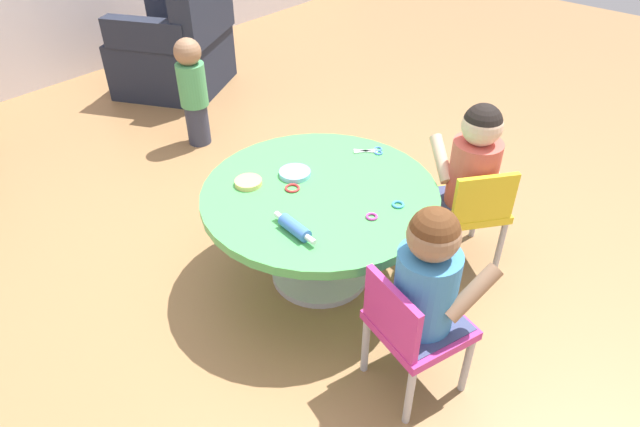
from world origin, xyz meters
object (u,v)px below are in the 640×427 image
(child_chair_left, at_px, (412,327))
(child_chair_right, at_px, (470,208))
(seated_child_left, at_px, (429,274))
(armchair_dark, at_px, (178,47))
(toddler_standing, at_px, (193,89))
(seated_child_right, at_px, (475,160))
(craft_scissors, at_px, (373,151))
(rolling_pin, at_px, (295,228))
(craft_table, at_px, (320,210))

(child_chair_left, height_order, child_chair_right, same)
(seated_child_left, bearing_deg, armchair_dark, 68.92)
(armchair_dark, relative_size, toddler_standing, 1.43)
(child_chair_right, distance_m, armchair_dark, 2.61)
(child_chair_right, bearing_deg, toddler_standing, 92.83)
(seated_child_right, xyz_separation_m, armchair_dark, (0.34, 2.56, -0.22))
(toddler_standing, distance_m, craft_scissors, 1.37)
(seated_child_left, distance_m, rolling_pin, 0.54)
(child_chair_left, distance_m, rolling_pin, 0.55)
(child_chair_left, distance_m, seated_child_right, 0.84)
(rolling_pin, relative_size, craft_scissors, 1.73)
(seated_child_left, bearing_deg, child_chair_left, 162.34)
(child_chair_right, bearing_deg, seated_child_right, 52.72)
(seated_child_right, distance_m, toddler_standing, 1.81)
(child_chair_right, bearing_deg, seated_child_left, -163.78)
(seated_child_left, relative_size, toddler_standing, 0.76)
(child_chair_right, bearing_deg, child_chair_left, -165.42)
(child_chair_left, xyz_separation_m, child_chair_right, (0.75, 0.20, 0.00))
(seated_child_right, bearing_deg, rolling_pin, 160.25)
(seated_child_right, relative_size, armchair_dark, 0.53)
(seated_child_right, relative_size, rolling_pin, 2.21)
(craft_table, xyz_separation_m, child_chair_left, (-0.24, -0.63, -0.06))
(armchair_dark, bearing_deg, child_chair_right, -97.99)
(child_chair_left, xyz_separation_m, seated_child_right, (0.78, 0.23, 0.23))
(craft_table, xyz_separation_m, rolling_pin, (-0.27, -0.11, 0.12))
(craft_table, distance_m, child_chair_left, 0.68)
(armchair_dark, distance_m, toddler_standing, 0.89)
(craft_scissors, bearing_deg, seated_child_right, -71.97)
(rolling_pin, bearing_deg, seated_child_left, -82.34)
(seated_child_left, relative_size, rolling_pin, 2.21)
(seated_child_left, height_order, seated_child_right, same)
(craft_scissors, bearing_deg, seated_child_left, -131.67)
(craft_table, height_order, child_chair_left, child_chair_left)
(armchair_dark, xyz_separation_m, toddler_standing, (-0.45, -0.76, 0.05))
(child_chair_left, xyz_separation_m, toddler_standing, (0.66, 2.02, 0.05))
(child_chair_right, relative_size, craft_scissors, 4.01)
(seated_child_left, bearing_deg, rolling_pin, 97.66)
(rolling_pin, bearing_deg, armchair_dark, 63.11)
(rolling_pin, distance_m, craft_scissors, 0.68)
(armchair_dark, xyz_separation_m, craft_scissors, (-0.48, -2.12, 0.16))
(craft_table, bearing_deg, craft_scissors, 4.06)
(child_chair_left, bearing_deg, toddler_standing, 71.89)
(craft_table, xyz_separation_m, craft_scissors, (0.40, 0.03, 0.10))
(craft_table, bearing_deg, seated_child_right, -36.84)
(child_chair_right, xyz_separation_m, rolling_pin, (-0.79, 0.32, 0.19))
(craft_scissors, bearing_deg, child_chair_right, -75.91)
(rolling_pin, xyz_separation_m, craft_scissors, (0.67, 0.14, -0.02))
(toddler_standing, xyz_separation_m, rolling_pin, (-0.70, -1.51, 0.13))
(seated_child_right, bearing_deg, child_chair_left, -163.67)
(toddler_standing, height_order, craft_scissors, toddler_standing)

